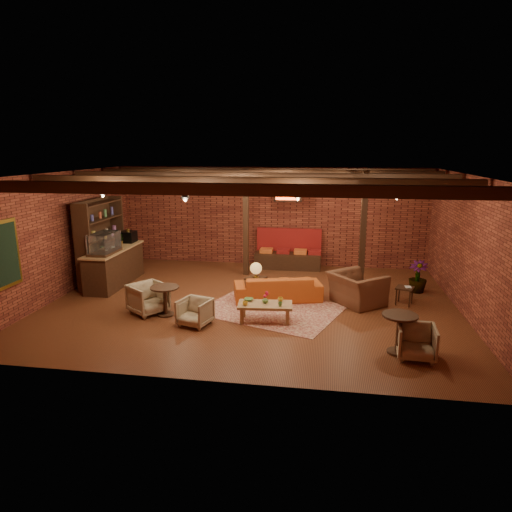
% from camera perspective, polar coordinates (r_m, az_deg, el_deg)
% --- Properties ---
extents(floor, '(10.00, 10.00, 0.00)m').
position_cam_1_polar(floor, '(11.52, -0.55, -5.88)').
color(floor, '#411C10').
rests_on(floor, ground).
extents(ceiling, '(10.00, 8.00, 0.02)m').
position_cam_1_polar(ceiling, '(10.89, -0.58, 10.23)').
color(ceiling, black).
rests_on(ceiling, wall_back).
extents(wall_back, '(10.00, 0.02, 3.20)m').
position_cam_1_polar(wall_back, '(14.99, 1.94, 4.94)').
color(wall_back, maroon).
rests_on(wall_back, ground).
extents(wall_front, '(10.00, 0.02, 3.20)m').
position_cam_1_polar(wall_front, '(7.30, -5.72, -4.23)').
color(wall_front, maroon).
rests_on(wall_front, ground).
extents(wall_left, '(0.02, 8.00, 3.20)m').
position_cam_1_polar(wall_left, '(12.88, -23.11, 2.47)').
color(wall_left, maroon).
rests_on(wall_left, ground).
extents(wall_right, '(0.02, 8.00, 3.20)m').
position_cam_1_polar(wall_right, '(11.41, 25.05, 1.00)').
color(wall_right, maroon).
rests_on(wall_right, ground).
extents(ceiling_beams, '(9.80, 6.40, 0.22)m').
position_cam_1_polar(ceiling_beams, '(10.90, -0.58, 9.60)').
color(ceiling_beams, black).
rests_on(ceiling_beams, ceiling).
extents(ceiling_pipe, '(9.60, 0.12, 0.12)m').
position_cam_1_polar(ceiling_pipe, '(12.49, 0.64, 9.02)').
color(ceiling_pipe, black).
rests_on(ceiling_pipe, ceiling).
extents(post_left, '(0.16, 0.16, 3.20)m').
position_cam_1_polar(post_left, '(13.71, -1.26, 4.15)').
color(post_left, black).
rests_on(post_left, ground).
extents(post_right, '(0.16, 0.16, 3.20)m').
position_cam_1_polar(post_right, '(12.95, 13.26, 3.25)').
color(post_right, black).
rests_on(post_right, ground).
extents(service_counter, '(0.80, 2.50, 1.60)m').
position_cam_1_polar(service_counter, '(13.46, -17.32, -0.11)').
color(service_counter, black).
rests_on(service_counter, ground).
extents(plant_counter, '(0.35, 0.39, 0.30)m').
position_cam_1_polar(plant_counter, '(13.50, -16.69, 1.80)').
color(plant_counter, '#337F33').
rests_on(plant_counter, service_counter).
extents(shelving_hutch, '(0.52, 2.00, 2.40)m').
position_cam_1_polar(shelving_hutch, '(13.64, -18.77, 1.68)').
color(shelving_hutch, black).
rests_on(shelving_hutch, ground).
extents(chalkboard_menu, '(0.08, 0.96, 1.46)m').
position_cam_1_polar(chalkboard_menu, '(10.99, -29.03, 0.14)').
color(chalkboard_menu, black).
rests_on(chalkboard_menu, wall_left).
extents(banquette, '(2.10, 0.70, 1.00)m').
position_cam_1_polar(banquette, '(14.70, 4.02, 0.38)').
color(banquette, maroon).
rests_on(banquette, ground).
extents(service_sign, '(0.86, 0.06, 0.30)m').
position_cam_1_polar(service_sign, '(13.95, 3.98, 7.39)').
color(service_sign, '#FF4619').
rests_on(service_sign, ceiling).
extents(ceiling_spotlights, '(6.40, 4.40, 0.28)m').
position_cam_1_polar(ceiling_spotlights, '(10.91, -0.58, 8.44)').
color(ceiling_spotlights, black).
rests_on(ceiling_spotlights, ceiling).
extents(rug, '(3.73, 3.30, 0.01)m').
position_cam_1_polar(rug, '(11.07, 1.94, -6.68)').
color(rug, maroon).
rests_on(rug, floor).
extents(sofa, '(2.34, 1.40, 0.64)m').
position_cam_1_polar(sofa, '(11.66, 2.74, -3.99)').
color(sofa, '#AE4818').
rests_on(sofa, floor).
extents(coffee_table, '(1.25, 0.70, 0.66)m').
position_cam_1_polar(coffee_table, '(10.23, 1.08, -6.21)').
color(coffee_table, olive).
rests_on(coffee_table, floor).
extents(side_table_lamp, '(0.58, 0.58, 0.96)m').
position_cam_1_polar(side_table_lamp, '(11.65, -0.01, -1.91)').
color(side_table_lamp, black).
rests_on(side_table_lamp, floor).
extents(round_table_left, '(0.66, 0.66, 0.69)m').
position_cam_1_polar(round_table_left, '(10.77, -11.31, -4.91)').
color(round_table_left, black).
rests_on(round_table_left, floor).
extents(armchair_a, '(1.03, 1.04, 0.79)m').
position_cam_1_polar(armchair_a, '(11.02, -13.33, -5.00)').
color(armchair_a, beige).
rests_on(armchair_a, floor).
extents(armchair_b, '(0.78, 0.75, 0.65)m').
position_cam_1_polar(armchair_b, '(10.12, -7.65, -6.81)').
color(armchair_b, beige).
rests_on(armchair_b, floor).
extents(armchair_right, '(1.38, 1.45, 1.06)m').
position_cam_1_polar(armchair_right, '(11.54, 12.51, -3.40)').
color(armchair_right, brown).
rests_on(armchair_right, floor).
extents(side_table_book, '(0.51, 0.51, 0.46)m').
position_cam_1_polar(side_table_book, '(11.87, 18.10, -3.88)').
color(side_table_book, black).
rests_on(side_table_book, floor).
extents(round_table_right, '(0.66, 0.66, 0.77)m').
position_cam_1_polar(round_table_right, '(9.06, 17.46, -8.50)').
color(round_table_right, black).
rests_on(round_table_right, floor).
extents(armchair_far, '(0.72, 0.68, 0.70)m').
position_cam_1_polar(armchair_far, '(9.03, 19.43, -9.89)').
color(armchair_far, beige).
rests_on(armchair_far, floor).
extents(plant_tall, '(1.88, 1.88, 2.59)m').
position_cam_1_polar(plant_tall, '(12.78, 19.87, 1.29)').
color(plant_tall, '#4C7F4C').
rests_on(plant_tall, floor).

